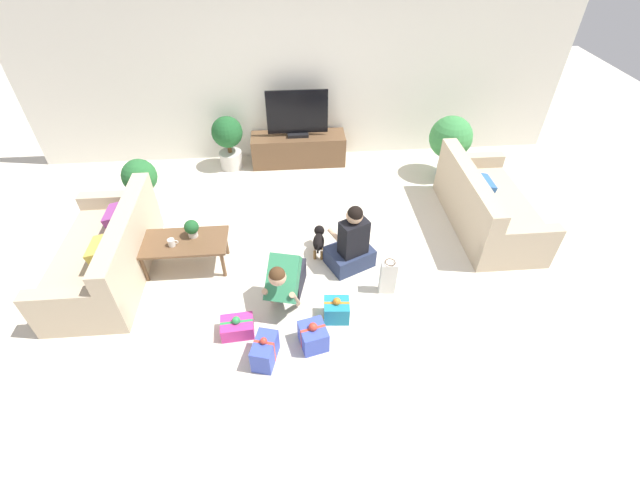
{
  "coord_description": "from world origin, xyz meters",
  "views": [
    {
      "loc": [
        -0.21,
        -3.94,
        3.68
      ],
      "look_at": [
        0.1,
        -0.2,
        0.45
      ],
      "focal_mm": 24.0,
      "sensor_mm": 36.0,
      "label": 1
    }
  ],
  "objects_px": {
    "person_sitting": "(351,245)",
    "gift_bag_a": "(388,277)",
    "potted_plant_corner_right": "(450,139)",
    "tv": "(297,116)",
    "coffee_table": "(184,244)",
    "person_kneeling": "(286,279)",
    "tv_console": "(299,149)",
    "dog": "(319,239)",
    "gift_box_d": "(337,310)",
    "potted_plant_corner_left": "(141,182)",
    "gift_box_c": "(265,351)",
    "sofa_left": "(108,256)",
    "gift_box_b": "(237,327)",
    "gift_box_a": "(313,336)",
    "mug": "(172,243)",
    "tabletop_plant": "(192,228)",
    "potted_plant_back_left": "(228,139)",
    "sofa_right": "(486,207)"
  },
  "relations": [
    {
      "from": "sofa_right",
      "to": "person_sitting",
      "type": "distance_m",
      "value": 2.02
    },
    {
      "from": "tv",
      "to": "gift_box_a",
      "type": "xyz_separation_m",
      "value": [
        -0.02,
        -3.64,
        -0.69
      ]
    },
    {
      "from": "potted_plant_corner_left",
      "to": "gift_box_c",
      "type": "relative_size",
      "value": 2.12
    },
    {
      "from": "potted_plant_corner_right",
      "to": "dog",
      "type": "xyz_separation_m",
      "value": [
        -2.13,
        -1.66,
        -0.43
      ]
    },
    {
      "from": "gift_bag_a",
      "to": "person_sitting",
      "type": "bearing_deg",
      "value": 127.67
    },
    {
      "from": "tv",
      "to": "person_sitting",
      "type": "distance_m",
      "value": 2.61
    },
    {
      "from": "tv_console",
      "to": "potted_plant_corner_right",
      "type": "distance_m",
      "value": 2.39
    },
    {
      "from": "sofa_left",
      "to": "gift_box_b",
      "type": "distance_m",
      "value": 1.85
    },
    {
      "from": "gift_box_d",
      "to": "tabletop_plant",
      "type": "height_order",
      "value": "tabletop_plant"
    },
    {
      "from": "potted_plant_corner_left",
      "to": "person_kneeling",
      "type": "distance_m",
      "value": 2.68
    },
    {
      "from": "sofa_left",
      "to": "dog",
      "type": "distance_m",
      "value": 2.5
    },
    {
      "from": "potted_plant_corner_left",
      "to": "tabletop_plant",
      "type": "xyz_separation_m",
      "value": [
        0.85,
        -1.13,
        0.06
      ]
    },
    {
      "from": "person_kneeling",
      "to": "mug",
      "type": "distance_m",
      "value": 1.42
    },
    {
      "from": "tv_console",
      "to": "gift_box_d",
      "type": "bearing_deg",
      "value": -85.55
    },
    {
      "from": "person_sitting",
      "to": "gift_bag_a",
      "type": "bearing_deg",
      "value": 102.66
    },
    {
      "from": "tabletop_plant",
      "to": "potted_plant_corner_left",
      "type": "bearing_deg",
      "value": 126.91
    },
    {
      "from": "gift_bag_a",
      "to": "mug",
      "type": "relative_size",
      "value": 3.86
    },
    {
      "from": "potted_plant_corner_right",
      "to": "gift_bag_a",
      "type": "distance_m",
      "value": 2.81
    },
    {
      "from": "coffee_table",
      "to": "tv",
      "type": "bearing_deg",
      "value": 58.42
    },
    {
      "from": "tv",
      "to": "person_kneeling",
      "type": "bearing_deg",
      "value": -95.1
    },
    {
      "from": "tv",
      "to": "gift_bag_a",
      "type": "bearing_deg",
      "value": -73.56
    },
    {
      "from": "sofa_left",
      "to": "gift_box_d",
      "type": "bearing_deg",
      "value": 71.13
    },
    {
      "from": "sofa_right",
      "to": "potted_plant_back_left",
      "type": "distance_m",
      "value": 3.97
    },
    {
      "from": "mug",
      "to": "gift_box_d",
      "type": "bearing_deg",
      "value": -25.69
    },
    {
      "from": "tv",
      "to": "person_kneeling",
      "type": "distance_m",
      "value": 3.07
    },
    {
      "from": "gift_box_c",
      "to": "tv",
      "type": "bearing_deg",
      "value": 82.51
    },
    {
      "from": "gift_box_a",
      "to": "gift_bag_a",
      "type": "relative_size",
      "value": 0.72
    },
    {
      "from": "coffee_table",
      "to": "person_kneeling",
      "type": "xyz_separation_m",
      "value": [
        1.19,
        -0.64,
        -0.03
      ]
    },
    {
      "from": "potted_plant_back_left",
      "to": "gift_bag_a",
      "type": "bearing_deg",
      "value": -55.91
    },
    {
      "from": "dog",
      "to": "mug",
      "type": "relative_size",
      "value": 3.88
    },
    {
      "from": "sofa_right",
      "to": "gift_box_d",
      "type": "height_order",
      "value": "sofa_right"
    },
    {
      "from": "person_kneeling",
      "to": "gift_box_b",
      "type": "relative_size",
      "value": 2.32
    },
    {
      "from": "gift_box_d",
      "to": "sofa_right",
      "type": "bearing_deg",
      "value": 34.03
    },
    {
      "from": "person_kneeling",
      "to": "gift_box_a",
      "type": "bearing_deg",
      "value": -53.8
    },
    {
      "from": "potted_plant_corner_left",
      "to": "potted_plant_back_left",
      "type": "distance_m",
      "value": 1.55
    },
    {
      "from": "potted_plant_corner_right",
      "to": "person_sitting",
      "type": "height_order",
      "value": "potted_plant_corner_right"
    },
    {
      "from": "gift_box_d",
      "to": "dog",
      "type": "bearing_deg",
      "value": 95.53
    },
    {
      "from": "gift_box_d",
      "to": "person_sitting",
      "type": "bearing_deg",
      "value": 71.97
    },
    {
      "from": "gift_bag_a",
      "to": "tabletop_plant",
      "type": "height_order",
      "value": "tabletop_plant"
    },
    {
      "from": "tv_console",
      "to": "coffee_table",
      "type": "bearing_deg",
      "value": -121.58
    },
    {
      "from": "dog",
      "to": "gift_bag_a",
      "type": "bearing_deg",
      "value": 142.01
    },
    {
      "from": "coffee_table",
      "to": "gift_box_a",
      "type": "bearing_deg",
      "value": -41.4
    },
    {
      "from": "potted_plant_corner_right",
      "to": "tabletop_plant",
      "type": "xyz_separation_m",
      "value": [
        -3.62,
        -1.71,
        -0.11
      ]
    },
    {
      "from": "dog",
      "to": "gift_box_d",
      "type": "distance_m",
      "value": 1.09
    },
    {
      "from": "person_kneeling",
      "to": "gift_box_c",
      "type": "xyz_separation_m",
      "value": [
        -0.23,
        -0.77,
        -0.19
      ]
    },
    {
      "from": "potted_plant_corner_right",
      "to": "tv_console",
      "type": "bearing_deg",
      "value": 165.8
    },
    {
      "from": "gift_box_b",
      "to": "mug",
      "type": "xyz_separation_m",
      "value": [
        -0.77,
        0.99,
        0.36
      ]
    },
    {
      "from": "sofa_right",
      "to": "gift_bag_a",
      "type": "bearing_deg",
      "value": 125.98
    },
    {
      "from": "potted_plant_back_left",
      "to": "mug",
      "type": "height_order",
      "value": "potted_plant_back_left"
    },
    {
      "from": "tv_console",
      "to": "person_sitting",
      "type": "height_order",
      "value": "person_sitting"
    }
  ]
}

